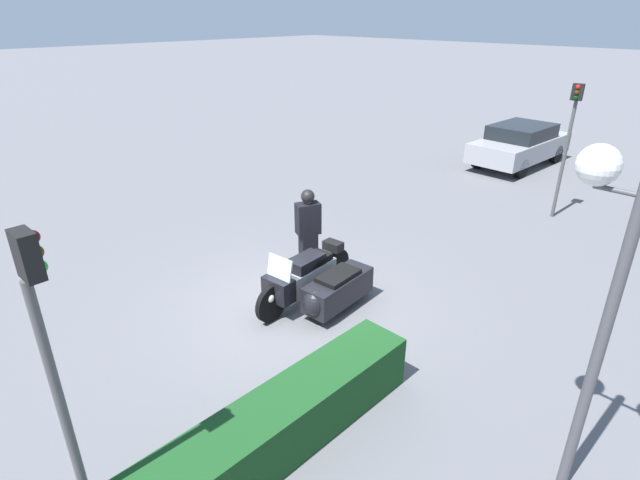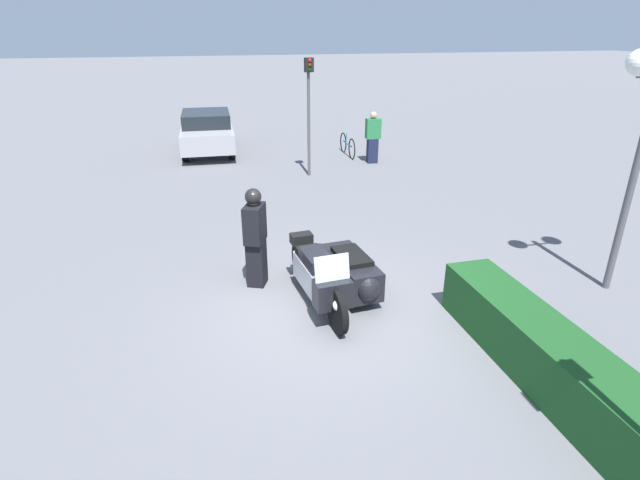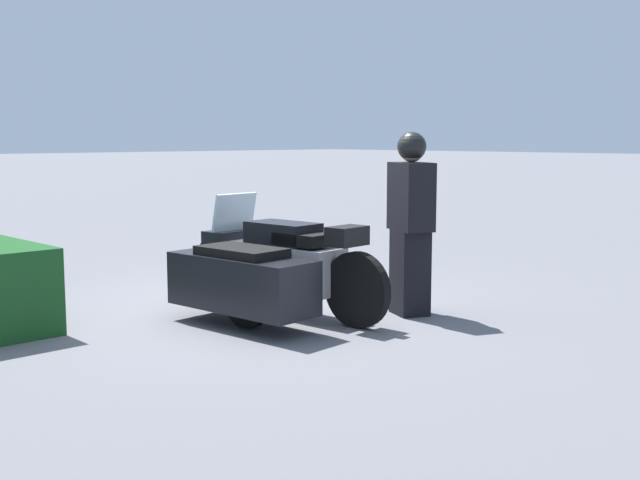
% 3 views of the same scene
% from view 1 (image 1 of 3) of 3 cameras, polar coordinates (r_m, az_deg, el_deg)
% --- Properties ---
extents(ground_plane, '(160.00, 160.00, 0.00)m').
position_cam_1_polar(ground_plane, '(9.60, -2.74, -7.58)').
color(ground_plane, slate).
extents(police_motorcycle, '(2.61, 1.28, 1.18)m').
position_cam_1_polar(police_motorcycle, '(9.35, -0.13, -5.03)').
color(police_motorcycle, black).
rests_on(police_motorcycle, ground).
extents(officer_rider, '(0.57, 0.47, 1.81)m').
position_cam_1_polar(officer_rider, '(10.50, -1.37, 1.36)').
color(officer_rider, black).
rests_on(officer_rider, ground).
extents(hedge_bush_curbside, '(4.20, 0.76, 0.79)m').
position_cam_1_polar(hedge_bush_curbside, '(6.72, -4.43, -20.20)').
color(hedge_bush_curbside, '#19471E').
rests_on(hedge_bush_curbside, ground).
extents(twin_lamp_post, '(0.40, 1.24, 4.04)m').
position_cam_1_polar(twin_lamp_post, '(5.39, 32.12, 0.51)').
color(twin_lamp_post, '#4C4C51').
rests_on(twin_lamp_post, ground).
extents(traffic_light_near, '(0.23, 0.26, 3.63)m').
position_cam_1_polar(traffic_light_near, '(4.94, -28.09, -12.70)').
color(traffic_light_near, '#4C4C4C').
rests_on(traffic_light_near, ground).
extents(traffic_light_far, '(0.23, 0.28, 3.51)m').
position_cam_1_polar(traffic_light_far, '(14.43, 26.59, 10.90)').
color(traffic_light_far, '#4C4C4C').
rests_on(traffic_light_far, ground).
extents(parked_car_background, '(4.37, 1.99, 1.47)m').
position_cam_1_polar(parked_car_background, '(19.51, 21.88, 10.15)').
color(parked_car_background, '#9E9EA3').
rests_on(parked_car_background, ground).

